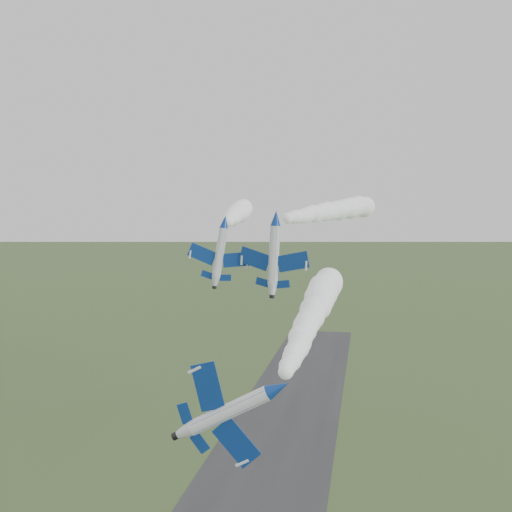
{
  "coord_description": "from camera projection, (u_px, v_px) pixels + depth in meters",
  "views": [
    {
      "loc": [
        17.7,
        -67.42,
        46.78
      ],
      "look_at": [
        1.65,
        14.79,
        40.76
      ],
      "focal_mm": 40.0,
      "sensor_mm": 36.0,
      "label": 1
    }
  ],
  "objects": [
    {
      "name": "smoke_trail_jet_pair_right",
      "position": [
        335.0,
        210.0,
        118.0
      ],
      "size": [
        16.66,
        63.02,
        5.12
      ],
      "primitive_type": null,
      "rotation": [
        0.0,
        0.0,
        -0.19
      ],
      "color": "white"
    },
    {
      "name": "jet_lead",
      "position": [
        279.0,
        388.0,
        59.35
      ],
      "size": [
        5.66,
        14.26,
        10.5
      ],
      "rotation": [
        0.0,
        1.09,
        0.02
      ],
      "color": "white"
    },
    {
      "name": "jet_pair_right",
      "position": [
        276.0,
        218.0,
        85.92
      ],
      "size": [
        11.34,
        13.37,
        3.33
      ],
      "rotation": [
        0.0,
        0.05,
        -0.19
      ],
      "color": "white"
    },
    {
      "name": "runway",
      "position": [
        263.0,
        476.0,
        102.11
      ],
      "size": [
        24.0,
        260.0,
        0.04
      ],
      "primitive_type": "cube",
      "color": "#2F2F31",
      "rests_on": "ground"
    },
    {
      "name": "smoke_trail_jet_lead",
      "position": [
        312.0,
        314.0,
        91.26
      ],
      "size": [
        6.69,
        58.82,
        5.78
      ],
      "primitive_type": null,
      "rotation": [
        0.0,
        0.0,
        0.02
      ],
      "color": "white"
    },
    {
      "name": "smoke_trail_jet_pair_left",
      "position": [
        237.0,
        214.0,
        126.72
      ],
      "size": [
        15.47,
        71.83,
        5.32
      ],
      "primitive_type": null,
      "rotation": [
        0.0,
        0.0,
        0.14
      ],
      "color": "white"
    },
    {
      "name": "jet_pair_left",
      "position": [
        225.0,
        221.0,
        88.47
      ],
      "size": [
        9.76,
        11.7,
        3.13
      ],
      "rotation": [
        0.0,
        0.16,
        0.14
      ],
      "color": "white"
    }
  ]
}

